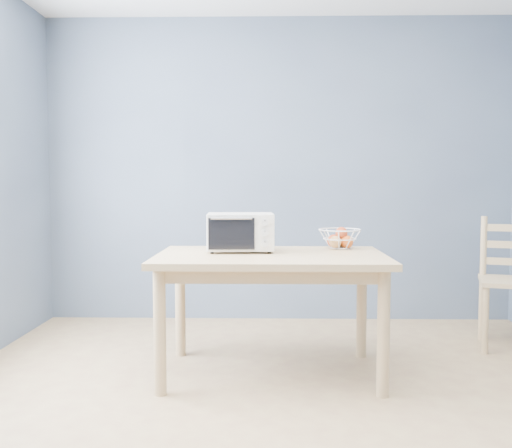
{
  "coord_description": "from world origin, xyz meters",
  "views": [
    {
      "loc": [
        -0.09,
        -2.69,
        1.18
      ],
      "look_at": [
        -0.17,
        0.86,
        0.93
      ],
      "focal_mm": 40.0,
      "sensor_mm": 36.0,
      "label": 1
    }
  ],
  "objects_px": {
    "dining_table": "(271,270)",
    "fruit_basket": "(339,238)",
    "toaster_oven": "(238,232)",
    "dining_chair": "(512,284)"
  },
  "relations": [
    {
      "from": "dining_chair",
      "to": "toaster_oven",
      "type": "bearing_deg",
      "value": -148.75
    },
    {
      "from": "toaster_oven",
      "to": "dining_chair",
      "type": "relative_size",
      "value": 0.46
    },
    {
      "from": "dining_table",
      "to": "fruit_basket",
      "type": "bearing_deg",
      "value": 33.36
    },
    {
      "from": "dining_table",
      "to": "dining_chair",
      "type": "height_order",
      "value": "dining_chair"
    },
    {
      "from": "dining_table",
      "to": "fruit_basket",
      "type": "height_order",
      "value": "fruit_basket"
    },
    {
      "from": "fruit_basket",
      "to": "dining_table",
      "type": "bearing_deg",
      "value": -146.64
    },
    {
      "from": "dining_chair",
      "to": "dining_table",
      "type": "bearing_deg",
      "value": -143.58
    },
    {
      "from": "fruit_basket",
      "to": "dining_chair",
      "type": "bearing_deg",
      "value": 13.83
    },
    {
      "from": "dining_table",
      "to": "toaster_oven",
      "type": "relative_size",
      "value": 3.25
    },
    {
      "from": "toaster_oven",
      "to": "dining_chair",
      "type": "distance_m",
      "value": 2.05
    }
  ]
}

